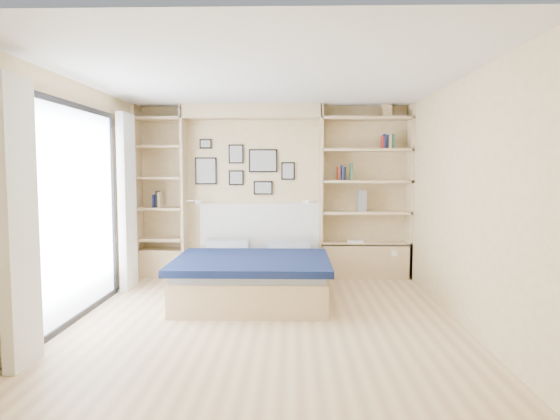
{
  "coord_description": "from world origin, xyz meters",
  "views": [
    {
      "loc": [
        0.29,
        -5.16,
        1.58
      ],
      "look_at": [
        0.13,
        0.9,
        1.08
      ],
      "focal_mm": 32.0,
      "sensor_mm": 36.0,
      "label": 1
    }
  ],
  "objects": [
    {
      "name": "ground",
      "position": [
        0.0,
        0.0,
        0.0
      ],
      "size": [
        4.5,
        4.5,
        0.0
      ],
      "primitive_type": "plane",
      "color": "beige",
      "rests_on": "ground"
    },
    {
      "name": "room_shell",
      "position": [
        -0.39,
        1.52,
        1.08
      ],
      "size": [
        4.5,
        4.5,
        4.5
      ],
      "color": "beige",
      "rests_on": "ground"
    },
    {
      "name": "bed",
      "position": [
        -0.19,
        0.98,
        0.28
      ],
      "size": [
        1.81,
        2.38,
        1.07
      ],
      "color": "tan",
      "rests_on": "ground"
    },
    {
      "name": "photo_gallery",
      "position": [
        -0.45,
        2.22,
        1.6
      ],
      "size": [
        1.48,
        0.02,
        0.82
      ],
      "color": "black",
      "rests_on": "ground"
    },
    {
      "name": "reading_lamps",
      "position": [
        -0.3,
        2.0,
        1.1
      ],
      "size": [
        1.92,
        0.12,
        0.15
      ],
      "color": "silver",
      "rests_on": "ground"
    },
    {
      "name": "shelf_decor",
      "position": [
        1.02,
        2.07,
        1.68
      ],
      "size": [
        3.49,
        0.23,
        2.03
      ],
      "color": "maroon",
      "rests_on": "ground"
    },
    {
      "name": "deck_chair",
      "position": [
        -2.92,
        0.95,
        0.32
      ],
      "size": [
        0.57,
        0.76,
        0.69
      ],
      "rotation": [
        0.0,
        0.0,
        0.26
      ],
      "color": "tan",
      "rests_on": "ground"
    }
  ]
}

